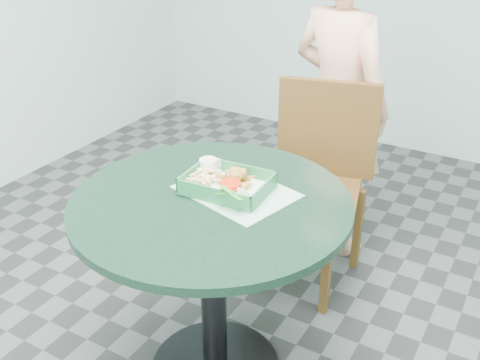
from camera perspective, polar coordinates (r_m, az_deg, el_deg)
The scene contains 9 objects.
cafe_table at distance 1.97m, azimuth -2.84°, elevation -6.76°, with size 0.95×0.95×0.75m.
dining_chair at distance 2.61m, azimuth 7.66°, elevation 0.96°, with size 0.46×0.46×0.93m.
diner_person at distance 2.77m, azimuth 9.98°, elevation 7.77°, with size 0.56×0.37×1.55m, color #EFAE8A.
placemat at distance 1.93m, azimuth -0.37°, elevation -1.67°, with size 0.38×0.28×0.00m, color #92C8B5.
food_basket at distance 1.92m, azimuth -1.29°, elevation -1.19°, with size 0.28×0.21×0.06m.
crab_sandwich at distance 1.91m, azimuth -0.47°, elevation -0.23°, with size 0.11×0.11×0.07m.
fries_pile at distance 1.96m, azimuth -3.76°, elevation -0.08°, with size 0.10×0.11×0.04m, color #F9DA9E, non-canonical shape.
sauce_ramekin at distance 2.01m, azimuth -3.02°, elevation 1.24°, with size 0.07×0.07×0.04m.
garnish_cup at distance 1.84m, azimuth -0.94°, elevation -1.66°, with size 0.12×0.12×0.05m.
Camera 1 is at (0.90, -1.36, 1.69)m, focal length 42.00 mm.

